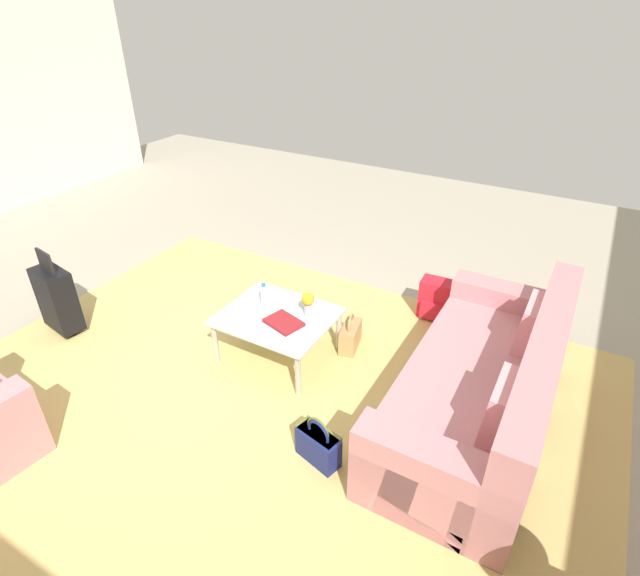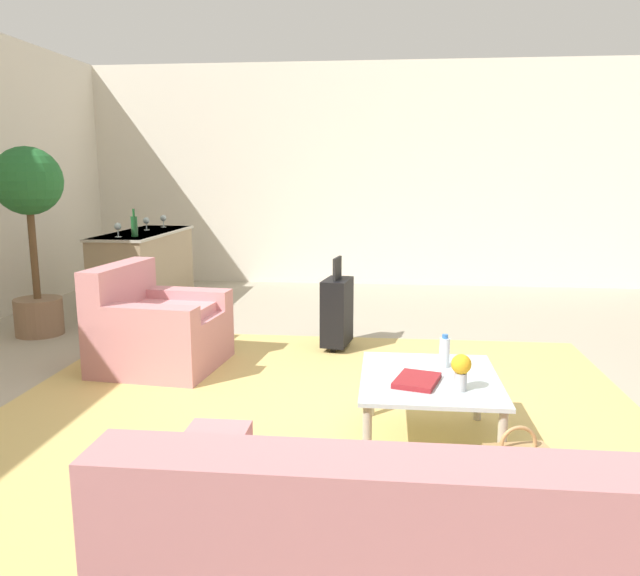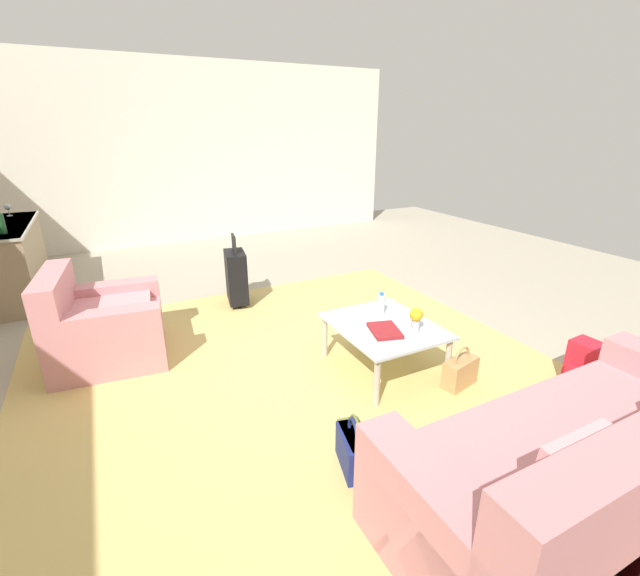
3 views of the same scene
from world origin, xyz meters
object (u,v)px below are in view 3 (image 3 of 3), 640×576
handbag_tan (460,372)px  handbag_olive (355,448)px  coffee_table_book (385,330)px  wine_bottle_green (1,223)px  flower_vase (416,318)px  backpack_red (588,368)px  coffee_table (384,330)px  armchair (100,329)px  handbag_navy (353,451)px  water_bottle (381,304)px  suitcase_black (236,276)px  bar_console (9,261)px  wine_glass_rightmost (8,208)px  couch (600,476)px

handbag_tan → handbag_olive: size_ratio=1.00×
coffee_table_book → wine_bottle_green: (3.08, 2.90, 0.59)m
flower_vase → backpack_red: 1.43m
coffee_table → armchair: bearing=58.9°
backpack_red → handbag_navy: bearing=87.0°
water_bottle → suitcase_black: bearing=24.0°
coffee_table → handbag_olive: size_ratio=2.64×
coffee_table_book → coffee_table: bearing=-17.6°
wine_bottle_green → backpack_red: bearing=-132.9°
flower_vase → wine_bottle_green: (3.18, 3.13, 0.48)m
coffee_table → handbag_olive: coffee_table is taller
flower_vase → suitcase_black: bearing=21.0°
coffee_table → water_bottle: bearing=-26.6°
backpack_red → bar_console: bearing=44.3°
wine_bottle_green → armchair: bearing=-154.0°
handbag_olive → coffee_table_book: bearing=-44.3°
handbag_tan → handbag_olive: bearing=106.5°
armchair → bar_console: (2.19, 0.93, 0.18)m
coffee_table_book → bar_console: size_ratio=0.17×
coffee_table_book → wine_glass_rightmost: wine_glass_rightmost is taller
couch → water_bottle: 2.01m
armchair → handbag_olive: 2.57m
water_bottle → coffee_table: bearing=153.4°
handbag_navy → wine_bottle_green: bearing=29.0°
handbag_olive → suitcase_black: bearing=-2.3°
coffee_table → bar_console: size_ratio=0.53×
handbag_navy → handbag_olive: bearing=-56.1°
coffee_table → handbag_tan: coffee_table is taller
bar_console → wine_bottle_green: size_ratio=5.94×
handbag_olive → armchair: bearing=31.9°
handbag_navy → suitcase_black: bearing=-2.8°
wine_glass_rightmost → suitcase_black: wine_glass_rightmost is taller
handbag_olive → handbag_navy: bearing=123.9°
couch → handbag_navy: bearing=45.9°
handbag_tan → handbag_olive: (-0.36, 1.23, 0.00)m
handbag_navy → handbag_olive: size_ratio=1.00×
coffee_table_book → bar_console: 4.71m
coffee_table → couch: bearing=-176.8°
coffee_table_book → bar_console: (3.62, 3.02, 0.03)m
coffee_table → coffee_table_book: size_ratio=3.14×
handbag_tan → flower_vase: bearing=42.4°
handbag_tan → backpack_red: size_ratio=0.89×
wine_bottle_green → handbag_olive: (-3.83, -2.16, -0.90)m
armchair → bar_console: bar_console is taller
coffee_table → wine_bottle_green: 4.25m
coffee_table → handbag_navy: 1.25m
coffee_table → flower_vase: bearing=-145.7°
couch → handbag_navy: couch is taller
wine_glass_rightmost → suitcase_black: 3.24m
handbag_navy → backpack_red: backpack_red is taller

